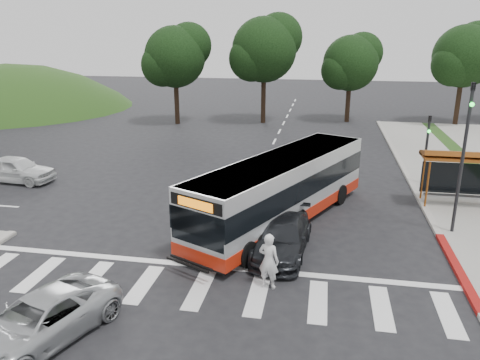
% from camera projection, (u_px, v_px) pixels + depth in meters
% --- Properties ---
extents(ground, '(140.00, 140.00, 0.00)m').
position_uv_depth(ground, '(229.00, 231.00, 20.62)').
color(ground, black).
rests_on(ground, ground).
extents(sidewalk_east, '(4.00, 40.00, 0.12)m').
position_uv_depth(sidewalk_east, '(450.00, 188.00, 26.21)').
color(sidewalk_east, gray).
rests_on(sidewalk_east, ground).
extents(curb_east, '(0.30, 40.00, 0.15)m').
position_uv_depth(curb_east, '(412.00, 185.00, 26.55)').
color(curb_east, '#9E9991').
rests_on(curb_east, ground).
extents(curb_east_red, '(0.32, 6.00, 0.15)m').
position_uv_depth(curb_east_red, '(458.00, 269.00, 17.17)').
color(curb_east_red, maroon).
rests_on(curb_east_red, ground).
extents(hillside_nw, '(44.00, 44.00, 10.00)m').
position_uv_depth(hillside_nw, '(12.00, 108.00, 54.24)').
color(hillside_nw, '#214115').
rests_on(hillside_nw, ground).
extents(crosswalk_ladder, '(18.00, 2.60, 0.01)m').
position_uv_depth(crosswalk_ladder, '(199.00, 290.00, 15.93)').
color(crosswalk_ladder, silver).
rests_on(crosswalk_ladder, ground).
extents(bus_shelter, '(4.20, 1.60, 2.86)m').
position_uv_depth(bus_shelter, '(466.00, 161.00, 22.84)').
color(bus_shelter, '#924A18').
rests_on(bus_shelter, sidewalk_east).
extents(traffic_signal_ne_tall, '(0.18, 0.37, 6.50)m').
position_uv_depth(traffic_signal_ne_tall, '(464.00, 147.00, 19.20)').
color(traffic_signal_ne_tall, black).
rests_on(traffic_signal_ne_tall, ground).
extents(traffic_signal_ne_short, '(0.18, 0.37, 4.00)m').
position_uv_depth(traffic_signal_ne_short, '(427.00, 142.00, 26.18)').
color(traffic_signal_ne_short, black).
rests_on(traffic_signal_ne_short, ground).
extents(tree_ne_a, '(6.16, 5.74, 9.30)m').
position_uv_depth(tree_ne_a, '(465.00, 55.00, 42.23)').
color(tree_ne_a, black).
rests_on(tree_ne_a, parking_lot).
extents(tree_north_a, '(6.60, 6.15, 10.17)m').
position_uv_depth(tree_north_a, '(265.00, 49.00, 43.29)').
color(tree_north_a, black).
rests_on(tree_north_a, ground).
extents(tree_north_b, '(5.72, 5.33, 8.43)m').
position_uv_depth(tree_north_b, '(351.00, 62.00, 44.17)').
color(tree_north_b, black).
rests_on(tree_north_b, ground).
extents(tree_north_c, '(6.16, 5.74, 9.30)m').
position_uv_depth(tree_north_c, '(176.00, 56.00, 42.98)').
color(tree_north_c, black).
rests_on(tree_north_c, ground).
extents(transit_bus, '(7.37, 11.73, 3.04)m').
position_uv_depth(transit_bus, '(282.00, 191.00, 21.19)').
color(transit_bus, '#B7BABC').
rests_on(transit_bus, ground).
extents(pedestrian, '(0.82, 0.65, 1.98)m').
position_uv_depth(pedestrian, '(269.00, 261.00, 15.83)').
color(pedestrian, silver).
rests_on(pedestrian, ground).
extents(dark_sedan, '(2.30, 4.91, 1.38)m').
position_uv_depth(dark_sedan, '(282.00, 237.00, 18.42)').
color(dark_sedan, black).
rests_on(dark_sedan, ground).
extents(silver_suv_south, '(3.71, 5.25, 1.33)m').
position_uv_depth(silver_suv_south, '(39.00, 320.00, 13.13)').
color(silver_suv_south, '#B3B5B8').
rests_on(silver_suv_south, ground).
extents(west_car_white, '(4.60, 2.16, 1.52)m').
position_uv_depth(west_car_white, '(17.00, 169.00, 27.22)').
color(west_car_white, silver).
rests_on(west_car_white, ground).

